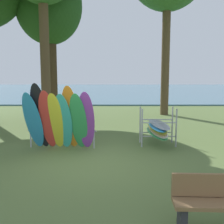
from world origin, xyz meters
TOP-DOWN VIEW (x-y plane):
  - ground_plane at (0.00, 0.00)m, footprint 80.00×80.00m
  - lake_water at (0.00, 30.97)m, footprint 80.00×36.00m
  - tree_far_right_back at (-2.50, 7.29)m, footprint 3.31×3.31m
  - leaning_board_pile at (-0.97, 1.20)m, footprint 2.24×0.99m
  - board_storage_rack at (2.15, 1.92)m, footprint 1.15×2.13m
  - park_bench at (2.25, -3.22)m, footprint 1.42×0.47m

SIDE VIEW (x-z plane):
  - ground_plane at x=0.00m, z-range 0.00..0.00m
  - lake_water at x=0.00m, z-range 0.00..0.10m
  - park_bench at x=2.25m, z-range 0.03..0.88m
  - board_storage_rack at x=2.15m, z-range -0.07..1.18m
  - leaning_board_pile at x=-0.97m, z-range -0.11..2.00m
  - tree_far_right_back at x=-2.50m, z-range 1.75..9.33m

